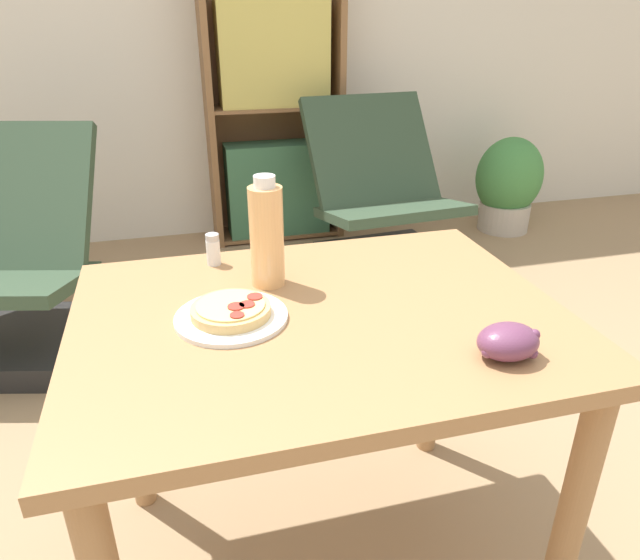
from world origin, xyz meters
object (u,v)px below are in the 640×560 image
object	(u,v)px
salt_shaker	(213,250)
lounge_chair_far	(382,217)
lounge_chair_near	(4,287)
potted_plant_floor	(508,184)
grape_bunch	(508,342)
drink_bottle	(267,235)
bookshelf	(274,119)
pizza_on_plate	(231,313)

from	to	relation	value
salt_shaker	lounge_chair_far	bearing A→B (deg)	55.20
lounge_chair_near	lounge_chair_far	world-z (taller)	same
salt_shaker	lounge_chair_near	xyz separation A→B (m)	(-0.78, 1.01, -0.48)
salt_shaker	potted_plant_floor	xyz separation A→B (m)	(1.97, 1.77, -0.47)
potted_plant_floor	salt_shaker	bearing A→B (deg)	-137.93
grape_bunch	lounge_chair_far	world-z (taller)	lounge_chair_far
grape_bunch	potted_plant_floor	world-z (taller)	grape_bunch
grape_bunch	drink_bottle	distance (m)	0.55
grape_bunch	potted_plant_floor	distance (m)	2.80
bookshelf	lounge_chair_near	bearing A→B (deg)	-141.55
pizza_on_plate	grape_bunch	distance (m)	0.53
grape_bunch	salt_shaker	size ratio (longest dim) A/B	1.46
grape_bunch	lounge_chair_near	bearing A→B (deg)	128.63
potted_plant_floor	lounge_chair_near	bearing A→B (deg)	-164.44
drink_bottle	lounge_chair_near	distance (m)	1.56
lounge_chair_far	bookshelf	xyz separation A→B (m)	(-0.45, 0.63, 0.43)
lounge_chair_far	salt_shaker	bearing A→B (deg)	-129.73
salt_shaker	drink_bottle	bearing A→B (deg)	-52.19
salt_shaker	lounge_chair_far	world-z (taller)	lounge_chair_far
grape_bunch	lounge_chair_far	xyz separation A→B (m)	(0.52, 1.98, -0.47)
lounge_chair_near	lounge_chair_far	distance (m)	1.82
pizza_on_plate	bookshelf	distance (m)	2.40
lounge_chair_near	potted_plant_floor	world-z (taller)	lounge_chair_near
drink_bottle	lounge_chair_near	world-z (taller)	drink_bottle
lounge_chair_near	potted_plant_floor	size ratio (longest dim) A/B	1.53
lounge_chair_near	potted_plant_floor	xyz separation A→B (m)	(2.75, 0.76, 0.01)
pizza_on_plate	lounge_chair_near	distance (m)	1.58
drink_bottle	salt_shaker	size ratio (longest dim) A/B	3.20
lounge_chair_near	lounge_chair_far	bearing A→B (deg)	27.45
pizza_on_plate	salt_shaker	size ratio (longest dim) A/B	2.91
bookshelf	potted_plant_floor	world-z (taller)	bookshelf
pizza_on_plate	lounge_chair_near	bearing A→B (deg)	121.27
lounge_chair_near	drink_bottle	bearing A→B (deg)	-38.06
grape_bunch	bookshelf	size ratio (longest dim) A/B	0.07
pizza_on_plate	potted_plant_floor	xyz separation A→B (m)	(1.96, 2.06, -0.44)
pizza_on_plate	drink_bottle	world-z (taller)	drink_bottle
grape_bunch	lounge_chair_near	distance (m)	2.05
grape_bunch	lounge_chair_near	xyz separation A→B (m)	(-1.25, 1.56, -0.47)
lounge_chair_far	pizza_on_plate	bearing A→B (deg)	-124.78
pizza_on_plate	grape_bunch	size ratio (longest dim) A/B	1.99
drink_bottle	bookshelf	distance (m)	2.24
pizza_on_plate	potted_plant_floor	distance (m)	2.88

